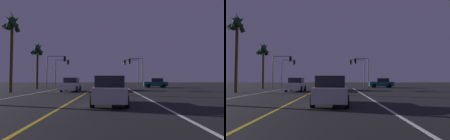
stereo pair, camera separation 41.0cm
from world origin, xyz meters
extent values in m
cube|color=silver|center=(5.52, 14.16, 0.00)|extent=(0.16, 40.33, 0.01)
cube|color=gold|center=(0.00, 14.16, 0.00)|extent=(0.16, 40.33, 0.01)
cylinder|color=black|center=(1.46, 29.70, 0.34)|extent=(0.22, 0.68, 0.68)
cylinder|color=black|center=(3.26, 29.70, 0.34)|extent=(0.22, 0.68, 0.68)
cylinder|color=black|center=(1.46, 27.00, 0.34)|extent=(0.22, 0.68, 0.68)
cylinder|color=black|center=(3.26, 27.00, 0.34)|extent=(0.22, 0.68, 0.68)
cube|color=navy|center=(2.36, 28.35, 0.66)|extent=(1.80, 4.30, 0.80)
cube|color=black|center=(2.36, 28.10, 1.38)|extent=(1.60, 2.10, 0.64)
cube|color=red|center=(1.76, 26.25, 0.76)|extent=(0.24, 0.08, 0.16)
cube|color=red|center=(2.96, 26.25, 0.76)|extent=(0.24, 0.08, 0.16)
cylinder|color=black|center=(9.47, 36.07, 0.34)|extent=(0.68, 0.22, 0.68)
cylinder|color=black|center=(9.47, 37.87, 0.34)|extent=(0.68, 0.22, 0.68)
cylinder|color=black|center=(12.17, 36.07, 0.34)|extent=(0.68, 0.22, 0.68)
cylinder|color=black|center=(12.17, 37.87, 0.34)|extent=(0.68, 0.22, 0.68)
cube|color=#145156|center=(10.82, 36.97, 0.66)|extent=(4.30, 1.80, 0.80)
cube|color=black|center=(11.07, 36.97, 1.38)|extent=(2.10, 1.60, 0.64)
cube|color=red|center=(12.92, 36.37, 0.76)|extent=(0.08, 0.24, 0.16)
cube|color=red|center=(12.92, 37.57, 0.76)|extent=(0.08, 0.24, 0.16)
cylinder|color=black|center=(-1.33, 24.08, 0.34)|extent=(0.22, 0.68, 0.68)
cylinder|color=black|center=(-3.13, 24.08, 0.34)|extent=(0.22, 0.68, 0.68)
cylinder|color=black|center=(-1.33, 26.78, 0.34)|extent=(0.22, 0.68, 0.68)
cylinder|color=black|center=(-3.13, 26.78, 0.34)|extent=(0.22, 0.68, 0.68)
cube|color=silver|center=(-2.23, 25.43, 0.66)|extent=(1.80, 4.30, 0.80)
cube|color=black|center=(-2.23, 25.68, 1.38)|extent=(1.60, 2.10, 0.64)
cube|color=red|center=(-1.63, 27.53, 0.76)|extent=(0.24, 0.08, 0.16)
cube|color=red|center=(-2.83, 27.53, 0.76)|extent=(0.24, 0.08, 0.16)
cylinder|color=black|center=(1.68, 13.52, 0.34)|extent=(0.22, 0.68, 0.68)
cylinder|color=black|center=(3.48, 13.52, 0.34)|extent=(0.22, 0.68, 0.68)
cylinder|color=black|center=(1.68, 10.82, 0.34)|extent=(0.22, 0.68, 0.68)
cylinder|color=black|center=(3.48, 10.82, 0.34)|extent=(0.22, 0.68, 0.68)
cube|color=#B7BABF|center=(2.58, 12.17, 0.66)|extent=(1.80, 4.30, 0.80)
cube|color=black|center=(2.58, 11.92, 1.38)|extent=(1.60, 2.10, 0.64)
cube|color=red|center=(1.98, 10.07, 0.76)|extent=(0.24, 0.08, 0.16)
cube|color=red|center=(3.18, 10.07, 0.76)|extent=(0.24, 0.08, 0.16)
cylinder|color=#4C4C51|center=(8.20, 34.83, 2.55)|extent=(0.14, 0.14, 5.10)
cylinder|color=#4C4C51|center=(7.10, 34.83, 5.05)|extent=(2.20, 0.10, 0.10)
cube|color=black|center=(6.00, 34.83, 4.60)|extent=(0.28, 0.36, 0.90)
sphere|color=#3A0605|center=(5.84, 34.83, 4.90)|extent=(0.20, 0.20, 0.20)
sphere|color=#3C2706|center=(5.84, 34.83, 4.60)|extent=(0.20, 0.20, 0.20)
sphere|color=#19E059|center=(5.84, 34.83, 4.30)|extent=(0.20, 0.20, 0.20)
cylinder|color=#4C4C51|center=(-8.20, 34.83, 2.76)|extent=(0.14, 0.14, 5.51)
cylinder|color=#4C4C51|center=(-6.69, 34.83, 5.46)|extent=(3.02, 0.10, 0.10)
cube|color=black|center=(-5.18, 34.83, 5.01)|extent=(0.28, 0.36, 0.90)
sphere|color=#3A0605|center=(-5.02, 34.83, 5.31)|extent=(0.20, 0.20, 0.20)
sphere|color=#3C2706|center=(-5.02, 34.83, 5.01)|extent=(0.20, 0.20, 0.20)
sphere|color=#19E059|center=(-5.02, 34.83, 4.71)|extent=(0.20, 0.20, 0.20)
cylinder|color=#4C4C51|center=(8.20, 40.33, 2.71)|extent=(0.14, 0.14, 5.41)
cylinder|color=#4C4C51|center=(6.90, 40.33, 5.36)|extent=(2.61, 0.10, 0.10)
cube|color=black|center=(5.59, 40.33, 4.91)|extent=(0.28, 0.36, 0.90)
sphere|color=#3A0605|center=(5.43, 40.33, 5.21)|extent=(0.20, 0.20, 0.20)
sphere|color=#3C2706|center=(5.43, 40.33, 4.91)|extent=(0.20, 0.20, 0.20)
sphere|color=#19E059|center=(5.43, 40.33, 4.61)|extent=(0.20, 0.20, 0.20)
cylinder|color=#4C4C51|center=(-8.20, 40.33, 2.70)|extent=(0.14, 0.14, 5.39)
cylinder|color=#4C4C51|center=(-6.96, 40.33, 5.34)|extent=(2.47, 0.10, 0.10)
cube|color=black|center=(-5.73, 40.33, 4.89)|extent=(0.28, 0.36, 0.90)
sphere|color=#3A0605|center=(-5.57, 40.33, 5.19)|extent=(0.20, 0.20, 0.20)
sphere|color=#3C2706|center=(-5.57, 40.33, 4.89)|extent=(0.20, 0.20, 0.20)
sphere|color=#19E059|center=(-5.57, 40.33, 4.59)|extent=(0.20, 0.20, 0.20)
cylinder|color=#473826|center=(-8.69, 23.27, 4.00)|extent=(0.36, 0.36, 8.01)
sphere|color=#19381E|center=(-8.69, 23.27, 8.26)|extent=(0.90, 0.90, 0.90)
cone|color=#19381E|center=(-8.40, 23.22, 8.11)|extent=(0.86, 1.88, 2.28)
cone|color=#19381E|center=(-8.61, 23.56, 8.11)|extent=(1.85, 1.00, 1.63)
cone|color=#19381E|center=(-8.92, 23.47, 8.11)|extent=(1.72, 1.85, 1.90)
cone|color=#19381E|center=(-8.97, 23.17, 8.11)|extent=(1.11, 1.82, 2.17)
cone|color=#19381E|center=(-8.67, 22.97, 8.11)|extent=(1.69, 0.69, 1.56)
cylinder|color=#473826|center=(-8.91, 32.18, 3.14)|extent=(0.36, 0.36, 6.28)
sphere|color=#19381E|center=(-8.91, 32.18, 6.53)|extent=(0.90, 0.90, 0.90)
cone|color=#19381E|center=(-8.61, 32.16, 6.38)|extent=(0.66, 1.69, 2.12)
cone|color=#19381E|center=(-8.83, 32.47, 6.38)|extent=(1.83, 0.98, 1.97)
cone|color=#19381E|center=(-9.18, 32.29, 6.38)|extent=(1.29, 2.10, 2.05)
cone|color=#19381E|center=(-9.18, 32.05, 6.38)|extent=(1.09, 1.51, 1.68)
cone|color=#19381E|center=(-8.74, 31.93, 6.38)|extent=(1.71, 1.39, 1.81)
camera|label=1|loc=(2.61, 0.11, 1.50)|focal=32.52mm
camera|label=2|loc=(3.01, 0.11, 1.50)|focal=32.52mm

